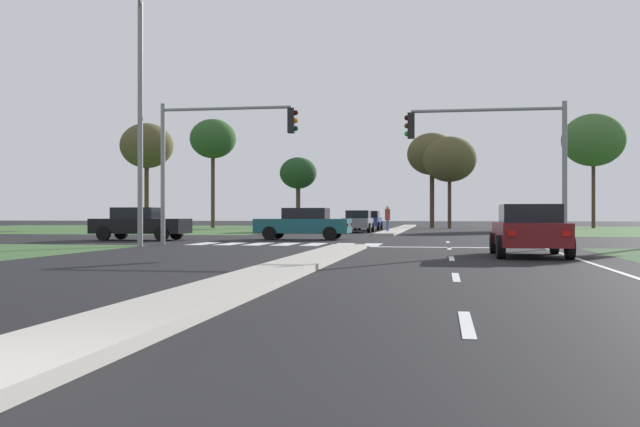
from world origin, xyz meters
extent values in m
plane|color=black|center=(0.00, 30.00, 0.00)|extent=(200.00, 200.00, 0.00)
cube|color=#385B2D|center=(-25.50, 54.50, 0.00)|extent=(35.00, 35.00, 0.01)
cube|color=#ADA89E|center=(0.00, 11.00, 0.07)|extent=(1.20, 22.00, 0.14)
cube|color=#ADA89E|center=(0.00, 55.00, 0.07)|extent=(1.20, 36.00, 0.14)
cube|color=silver|center=(3.50, 4.22, 0.01)|extent=(0.14, 2.00, 0.01)
cube|color=silver|center=(3.50, 10.22, 0.01)|extent=(0.14, 2.00, 0.01)
cube|color=silver|center=(3.50, 16.22, 0.01)|extent=(0.14, 2.00, 0.01)
cube|color=silver|center=(3.50, 22.22, 0.01)|extent=(0.14, 2.00, 0.01)
cube|color=silver|center=(3.50, 28.22, 0.01)|extent=(0.14, 2.00, 0.01)
cube|color=silver|center=(6.85, 12.00, 0.01)|extent=(0.14, 24.00, 0.01)
cube|color=silver|center=(3.80, 23.00, 0.01)|extent=(6.40, 0.50, 0.01)
cube|color=silver|center=(-6.40, 24.80, 0.01)|extent=(0.70, 2.80, 0.01)
cube|color=silver|center=(-5.25, 24.80, 0.01)|extent=(0.70, 2.80, 0.01)
cube|color=silver|center=(-4.10, 24.80, 0.01)|extent=(0.70, 2.80, 0.01)
cube|color=silver|center=(-2.95, 24.80, 0.01)|extent=(0.70, 2.80, 0.01)
cube|color=silver|center=(-1.80, 24.80, 0.01)|extent=(0.70, 2.80, 0.01)
cube|color=silver|center=(-0.65, 24.80, 0.01)|extent=(0.70, 2.80, 0.01)
cube|color=silver|center=(0.50, 24.80, 0.01)|extent=(0.70, 2.80, 0.01)
cube|color=navy|center=(-2.36, 52.54, 0.64)|extent=(1.76, 4.26, 0.64)
cube|color=black|center=(-2.36, 52.69, 1.22)|extent=(1.55, 1.96, 0.52)
cube|color=red|center=(-1.70, 54.69, 0.71)|extent=(0.20, 0.04, 0.14)
cube|color=red|center=(-3.03, 54.69, 0.71)|extent=(0.20, 0.04, 0.14)
cylinder|color=black|center=(-1.49, 51.17, 0.32)|extent=(0.22, 0.64, 0.64)
cylinder|color=black|center=(-3.24, 51.17, 0.32)|extent=(0.22, 0.64, 0.64)
cylinder|color=black|center=(-1.49, 53.90, 0.32)|extent=(0.22, 0.64, 0.64)
cylinder|color=black|center=(-3.24, 53.90, 0.32)|extent=(0.22, 0.64, 0.64)
cube|color=black|center=(-10.63, 28.30, 0.66)|extent=(4.38, 1.88, 0.69)
cube|color=black|center=(-10.78, 28.30, 1.27)|extent=(2.01, 1.65, 0.52)
cube|color=red|center=(-12.84, 29.02, 0.73)|extent=(0.04, 0.20, 0.14)
cube|color=red|center=(-12.84, 27.59, 0.73)|extent=(0.04, 0.20, 0.14)
cylinder|color=black|center=(-9.23, 29.24, 0.32)|extent=(0.64, 0.22, 0.64)
cylinder|color=black|center=(-9.23, 27.37, 0.32)|extent=(0.64, 0.22, 0.64)
cylinder|color=black|center=(-12.03, 29.24, 0.32)|extent=(0.64, 0.22, 0.64)
cylinder|color=black|center=(-12.03, 27.37, 0.32)|extent=(0.64, 0.22, 0.64)
cube|color=slate|center=(-2.30, 44.82, 0.64)|extent=(1.72, 4.15, 0.64)
cube|color=black|center=(-2.30, 44.97, 1.22)|extent=(1.51, 1.91, 0.52)
cube|color=red|center=(-1.65, 46.91, 0.70)|extent=(0.20, 0.04, 0.14)
cube|color=red|center=(-2.95, 46.91, 0.70)|extent=(0.20, 0.04, 0.14)
cylinder|color=black|center=(-1.44, 43.49, 0.32)|extent=(0.22, 0.64, 0.64)
cylinder|color=black|center=(-3.16, 43.49, 0.32)|extent=(0.22, 0.64, 0.64)
cylinder|color=black|center=(-1.44, 46.15, 0.32)|extent=(0.22, 0.64, 0.64)
cylinder|color=black|center=(-3.16, 46.15, 0.32)|extent=(0.22, 0.64, 0.64)
cube|color=maroon|center=(5.71, 17.78, 0.64)|extent=(1.80, 4.26, 0.65)
cube|color=black|center=(5.71, 17.63, 1.23)|extent=(1.58, 1.96, 0.52)
cube|color=red|center=(5.03, 15.63, 0.71)|extent=(0.20, 0.04, 0.14)
cube|color=red|center=(6.40, 15.63, 0.71)|extent=(0.20, 0.04, 0.14)
cylinder|color=black|center=(4.81, 19.14, 0.32)|extent=(0.22, 0.64, 0.64)
cylinder|color=black|center=(6.61, 19.14, 0.32)|extent=(0.22, 0.64, 0.64)
cylinder|color=black|center=(4.81, 16.41, 0.32)|extent=(0.22, 0.64, 0.64)
cylinder|color=black|center=(6.61, 16.41, 0.32)|extent=(0.22, 0.64, 0.64)
cube|color=#19565B|center=(-3.33, 30.43, 0.66)|extent=(4.49, 1.84, 0.67)
cube|color=black|center=(-3.18, 30.43, 1.25)|extent=(2.07, 1.62, 0.52)
cube|color=red|center=(-1.06, 29.73, 0.72)|extent=(0.04, 0.20, 0.14)
cube|color=red|center=(-1.06, 31.13, 0.72)|extent=(0.04, 0.20, 0.14)
cylinder|color=black|center=(-4.76, 29.51, 0.32)|extent=(0.64, 0.22, 0.64)
cylinder|color=black|center=(-4.76, 31.35, 0.32)|extent=(0.64, 0.22, 0.64)
cylinder|color=black|center=(-1.89, 29.51, 0.32)|extent=(0.64, 0.22, 0.64)
cylinder|color=black|center=(-1.89, 31.35, 0.32)|extent=(0.64, 0.22, 0.64)
cylinder|color=gray|center=(-7.60, 23.40, 2.78)|extent=(0.18, 0.18, 5.57)
cylinder|color=gray|center=(-5.02, 23.40, 5.32)|extent=(5.17, 0.12, 0.12)
cube|color=black|center=(-2.43, 23.40, 4.79)|extent=(0.26, 0.32, 0.95)
sphere|color=#360503|center=(-2.27, 23.40, 5.09)|extent=(0.20, 0.20, 0.20)
sphere|color=orange|center=(-2.27, 23.40, 4.79)|extent=(0.20, 0.20, 0.20)
sphere|color=black|center=(-2.27, 23.40, 4.49)|extent=(0.20, 0.20, 0.20)
cylinder|color=gray|center=(7.60, 23.40, 2.64)|extent=(0.18, 0.18, 5.28)
cylinder|color=gray|center=(4.86, 23.40, 5.03)|extent=(5.48, 0.12, 0.12)
cube|color=black|center=(2.12, 23.40, 4.51)|extent=(0.26, 0.32, 0.95)
sphere|color=#360503|center=(1.96, 23.40, 4.81)|extent=(0.20, 0.20, 0.20)
sphere|color=#3A2405|center=(1.96, 23.40, 4.51)|extent=(0.20, 0.20, 0.20)
sphere|color=green|center=(1.96, 23.40, 4.21)|extent=(0.20, 0.20, 0.20)
cylinder|color=gray|center=(-8.00, 22.14, 4.63)|extent=(0.20, 0.20, 9.25)
cylinder|color=#335184|center=(-0.22, 43.32, 0.49)|extent=(0.16, 0.16, 0.70)
cylinder|color=maroon|center=(-0.22, 43.32, 1.20)|extent=(0.34, 0.34, 0.73)
sphere|color=tan|center=(-0.22, 43.32, 1.67)|extent=(0.21, 0.21, 0.21)
cylinder|color=#423323|center=(-24.76, 62.51, 3.22)|extent=(0.44, 0.44, 6.43)
ellipsoid|color=#4C4728|center=(-24.76, 62.51, 7.83)|extent=(5.07, 5.07, 4.31)
cylinder|color=#423323|center=(-17.15, 59.46, 3.46)|extent=(0.35, 0.35, 6.91)
ellipsoid|color=#285123|center=(-17.15, 59.46, 8.06)|extent=(4.16, 4.16, 3.54)
cylinder|color=#423323|center=(-9.74, 61.67, 2.04)|extent=(0.40, 0.40, 4.08)
ellipsoid|color=#1E421E|center=(-9.74, 61.67, 5.01)|extent=(3.38, 3.38, 2.88)
cylinder|color=#423323|center=(3.90, 59.60, 2.34)|extent=(0.32, 0.32, 4.69)
ellipsoid|color=#4C4728|center=(3.90, 59.60, 5.95)|extent=(4.59, 4.59, 3.90)
cylinder|color=#423323|center=(2.40, 61.25, 2.67)|extent=(0.40, 0.40, 5.35)
ellipsoid|color=#4C4728|center=(2.40, 61.25, 6.55)|extent=(4.38, 4.38, 3.73)
cylinder|color=#423323|center=(16.31, 62.81, 3.11)|extent=(0.32, 0.32, 6.23)
ellipsoid|color=#38602D|center=(16.31, 62.81, 7.71)|extent=(5.41, 5.41, 4.60)
camera|label=1|loc=(3.23, -3.91, 1.20)|focal=41.00mm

